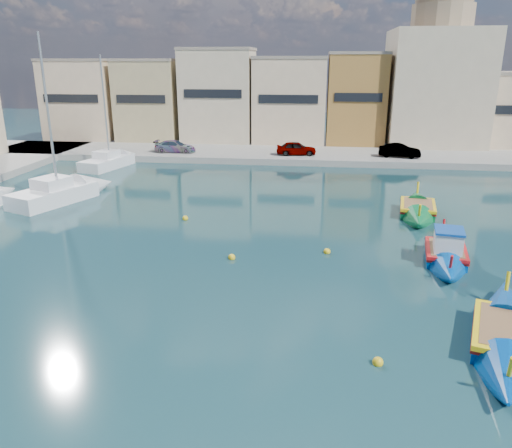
% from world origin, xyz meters
% --- Properties ---
extents(ground, '(160.00, 160.00, 0.00)m').
position_xyz_m(ground, '(0.00, 0.00, 0.00)').
color(ground, '#123237').
rests_on(ground, ground).
extents(north_quay, '(80.00, 8.00, 0.60)m').
position_xyz_m(north_quay, '(0.00, 32.00, 0.30)').
color(north_quay, gray).
rests_on(north_quay, ground).
extents(north_townhouses, '(83.20, 7.87, 10.19)m').
position_xyz_m(north_townhouses, '(6.68, 39.36, 5.00)').
color(north_townhouses, beige).
rests_on(north_townhouses, ground).
extents(church_block, '(10.00, 10.00, 19.10)m').
position_xyz_m(church_block, '(10.00, 40.00, 8.41)').
color(church_block, '#C3B192').
rests_on(church_block, ground).
extents(parked_cars, '(26.16, 1.92, 1.32)m').
position_xyz_m(parked_cars, '(-5.87, 30.50, 1.23)').
color(parked_cars, '#4C1919').
rests_on(parked_cars, north_quay).
extents(luzzu_blue_cabin, '(3.02, 7.68, 2.65)m').
position_xyz_m(luzzu_blue_cabin, '(4.00, 5.66, 0.32)').
color(luzzu_blue_cabin, '#004AA4').
rests_on(luzzu_blue_cabin, ground).
extents(luzzu_green, '(3.29, 8.24, 2.52)m').
position_xyz_m(luzzu_green, '(4.05, 13.50, 0.27)').
color(luzzu_green, '#0A6F36').
rests_on(luzzu_green, ground).
extents(luzzu_blue_south, '(4.71, 9.18, 2.60)m').
position_xyz_m(luzzu_blue_south, '(4.22, -2.13, 0.27)').
color(luzzu_blue_south, '#0043A0').
rests_on(luzzu_blue_south, ground).
extents(yacht_north, '(4.11, 8.35, 10.73)m').
position_xyz_m(yacht_north, '(-21.26, 26.78, 0.42)').
color(yacht_north, white).
rests_on(yacht_north, ground).
extents(yacht_midnorth, '(5.52, 8.87, 12.10)m').
position_xyz_m(yacht_midnorth, '(-19.86, 14.91, 0.48)').
color(yacht_midnorth, white).
rests_on(yacht_midnorth, ground).
extents(mooring_buoys, '(21.95, 21.30, 0.36)m').
position_xyz_m(mooring_buoys, '(-0.72, 5.65, 0.08)').
color(mooring_buoys, yellow).
rests_on(mooring_buoys, ground).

